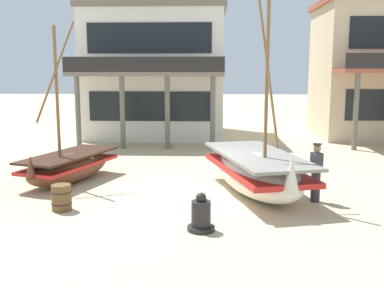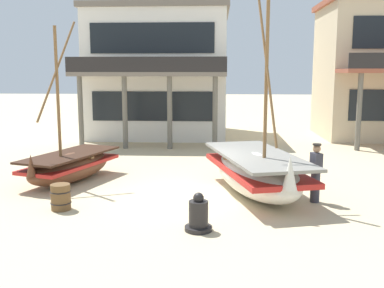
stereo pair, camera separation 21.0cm
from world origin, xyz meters
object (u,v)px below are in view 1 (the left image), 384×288
fishing_boat_centre_large (69,166)px  wooden_barrel (62,198)px  capstan_winch (201,216)px  fisherman_by_hull (316,173)px  fishing_boat_near_left (257,172)px  harbor_building_main (157,73)px

fishing_boat_centre_large → wooden_barrel: bearing=-76.1°
capstan_winch → fishing_boat_centre_large: bearing=135.1°
fisherman_by_hull → wooden_barrel: fisherman_by_hull is taller
fishing_boat_near_left → fisherman_by_hull: (1.59, -0.75, 0.14)m
fisherman_by_hull → capstan_winch: 4.08m
fishing_boat_centre_large → capstan_winch: fishing_boat_centre_large is taller
wooden_barrel → harbor_building_main: bearing=86.8°
capstan_winch → wooden_barrel: (-3.75, 1.38, -0.00)m
fishing_boat_near_left → capstan_winch: (-1.61, -3.25, -0.34)m
fishing_boat_centre_large → harbor_building_main: bearing=82.2°
wooden_barrel → fishing_boat_near_left: bearing=19.2°
wooden_barrel → fishing_boat_centre_large: bearing=103.9°
fisherman_by_hull → harbor_building_main: 15.18m
fishing_boat_near_left → fisherman_by_hull: bearing=-25.3°
fishing_boat_centre_large → fisherman_by_hull: 7.98m
wooden_barrel → harbor_building_main: (0.82, 14.73, 3.25)m
fisherman_by_hull → wooden_barrel: (-6.95, -1.12, -0.48)m
fishing_boat_centre_large → fisherman_by_hull: fishing_boat_centre_large is taller
capstan_winch → harbor_building_main: 16.70m
fishing_boat_centre_large → fisherman_by_hull: bearing=-14.6°
fisherman_by_hull → fishing_boat_centre_large: bearing=165.4°
fishing_boat_near_left → capstan_winch: bearing=-116.4°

